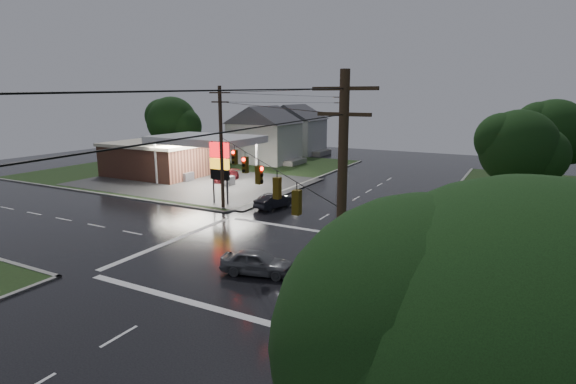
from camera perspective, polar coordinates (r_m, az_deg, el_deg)
The scene contains 16 objects.
ground at distance 29.24m, azimuth -4.17°, elevation -8.24°, with size 120.00×120.00×0.00m, color black.
grass_nw at distance 64.60m, azimuth -11.38°, elevation 2.93°, with size 36.00×36.00×0.08m, color black.
gas_station at distance 59.36m, azimuth -15.11°, elevation 4.39°, with size 26.20×18.00×5.60m.
pylon_sign at distance 42.48m, azimuth -8.68°, elevation 3.70°, with size 2.00×0.35×6.00m.
utility_pole_nw at distance 40.87m, azimuth -8.47°, elevation 5.79°, with size 2.20×0.32×11.00m.
utility_pole_se at distance 15.24m, azimuth 6.74°, elevation -4.96°, with size 2.20×0.32×11.00m.
utility_pole_n at distance 65.90m, azimuth 6.58°, elevation 8.02°, with size 2.20×0.32×10.50m.
traffic_signals at distance 27.62m, azimuth -4.36°, elevation 4.44°, with size 26.87×26.87×1.47m.
house_near at distance 69.28m, azimuth -2.97°, elevation 7.40°, with size 11.05×8.48×8.60m.
house_far at distance 80.21m, azimuth 0.89°, elevation 8.07°, with size 11.05×8.48×8.60m.
tree_nw_behind at distance 72.08m, azimuth -14.43°, elevation 8.64°, with size 8.93×7.60×10.00m.
tree_ne_near at distance 45.32m, azimuth 27.36°, elevation 4.98°, with size 7.99×6.80×8.98m.
tree_ne_far at distance 57.27m, azimuth 30.73°, elevation 6.49°, with size 8.46×7.20×9.80m.
car_north at distance 41.31m, azimuth -1.76°, elevation -1.13°, with size 1.42×4.06×1.34m, color black.
car_crossing at distance 26.39m, azimuth -3.98°, elevation -8.87°, with size 1.70×4.23×1.44m, color slate.
car_pump at distance 54.46m, azimuth -7.82°, elevation 1.99°, with size 1.79×4.40×1.28m, color #561318.
Camera 1 is at (14.76, -23.08, 10.20)m, focal length 28.00 mm.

